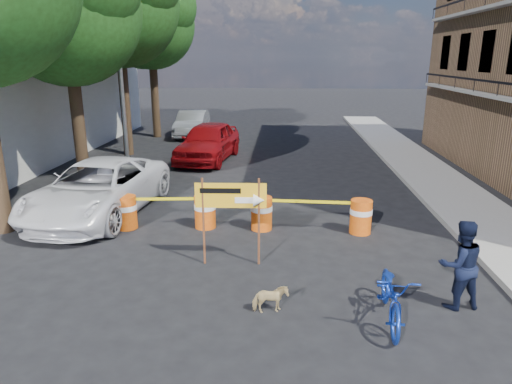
# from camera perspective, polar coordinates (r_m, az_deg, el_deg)

# --- Properties ---
(ground) EXTENTS (120.00, 120.00, 0.00)m
(ground) POSITION_cam_1_polar(r_m,az_deg,el_deg) (9.99, -0.13, -10.01)
(ground) COLOR black
(ground) RESTS_ON ground
(sidewalk_east) EXTENTS (2.40, 40.00, 0.15)m
(sidewalk_east) POSITION_cam_1_polar(r_m,az_deg,el_deg) (16.53, 23.32, -0.24)
(sidewalk_east) COLOR gray
(sidewalk_east) RESTS_ON ground
(tree_mid_a) EXTENTS (5.25, 5.00, 8.68)m
(tree_mid_a) POSITION_cam_1_polar(r_m,az_deg,el_deg) (17.59, -22.49, 20.41)
(tree_mid_a) COLOR #332316
(tree_mid_a) RESTS_ON ground
(tree_mid_b) EXTENTS (5.67, 5.40, 9.62)m
(tree_mid_b) POSITION_cam_1_polar(r_m,az_deg,el_deg) (22.27, -16.81, 21.69)
(tree_mid_b) COLOR #332316
(tree_mid_b) RESTS_ON ground
(tree_far) EXTENTS (5.04, 4.80, 8.84)m
(tree_far) POSITION_cam_1_polar(r_m,az_deg,el_deg) (26.99, -12.93, 19.88)
(tree_far) COLOR #332316
(tree_far) RESTS_ON ground
(streetlamp) EXTENTS (1.25, 0.18, 8.00)m
(streetlamp) POSITION_cam_1_polar(r_m,az_deg,el_deg) (19.53, -16.52, 15.64)
(streetlamp) COLOR gray
(streetlamp) RESTS_ON ground
(barrel_far_left) EXTENTS (0.58, 0.58, 0.90)m
(barrel_far_left) POSITION_cam_1_polar(r_m,az_deg,el_deg) (12.75, -15.92, -2.37)
(barrel_far_left) COLOR #DA470C
(barrel_far_left) RESTS_ON ground
(barrel_mid_left) EXTENTS (0.58, 0.58, 0.90)m
(barrel_mid_left) POSITION_cam_1_polar(r_m,az_deg,el_deg) (12.39, -6.39, -2.36)
(barrel_mid_left) COLOR #DA470C
(barrel_mid_left) RESTS_ON ground
(barrel_mid_right) EXTENTS (0.58, 0.58, 0.90)m
(barrel_mid_right) POSITION_cam_1_polar(r_m,az_deg,el_deg) (12.19, 0.70, -2.58)
(barrel_mid_right) COLOR #DA470C
(barrel_mid_right) RESTS_ON ground
(barrel_far_right) EXTENTS (0.58, 0.58, 0.90)m
(barrel_far_right) POSITION_cam_1_polar(r_m,az_deg,el_deg) (12.24, 12.97, -2.93)
(barrel_far_right) COLOR #DA470C
(barrel_far_right) RESTS_ON ground
(detour_sign) EXTENTS (1.55, 0.30, 1.99)m
(detour_sign) POSITION_cam_1_polar(r_m,az_deg,el_deg) (9.83, -1.94, -1.24)
(detour_sign) COLOR #592D19
(detour_sign) RESTS_ON ground
(pedestrian) EXTENTS (0.93, 0.79, 1.69)m
(pedestrian) POSITION_cam_1_polar(r_m,az_deg,el_deg) (9.16, 24.16, -8.28)
(pedestrian) COLOR black
(pedestrian) RESTS_ON ground
(bicycle) EXTENTS (0.76, 1.07, 1.94)m
(bicycle) POSITION_cam_1_polar(r_m,az_deg,el_deg) (8.23, 16.86, -9.34)
(bicycle) COLOR #163AB8
(bicycle) RESTS_ON ground
(dog) EXTENTS (0.68, 0.43, 0.54)m
(dog) POSITION_cam_1_polar(r_m,az_deg,el_deg) (8.45, 1.79, -13.26)
(dog) COLOR tan
(dog) RESTS_ON ground
(suv_white) EXTENTS (3.16, 5.86, 1.56)m
(suv_white) POSITION_cam_1_polar(r_m,az_deg,el_deg) (14.02, -19.12, 0.38)
(suv_white) COLOR white
(suv_white) RESTS_ON ground
(sedan_red) EXTENTS (2.65, 5.22, 1.70)m
(sedan_red) POSITION_cam_1_polar(r_m,az_deg,el_deg) (20.47, -6.00, 6.29)
(sedan_red) COLOR #A40D12
(sedan_red) RESTS_ON ground
(sedan_silver) EXTENTS (1.70, 4.49, 1.46)m
(sedan_silver) POSITION_cam_1_polar(r_m,az_deg,el_deg) (27.11, -7.98, 8.47)
(sedan_silver) COLOR #9EA1A5
(sedan_silver) RESTS_ON ground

